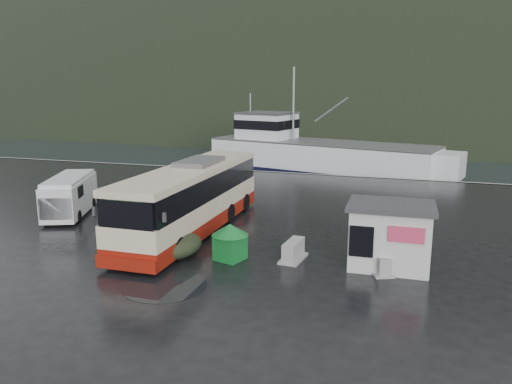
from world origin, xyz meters
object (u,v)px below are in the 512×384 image
(jersey_barrier_a, at_px, (293,260))
(jersey_barrier_b, at_px, (379,272))
(coach_bus, at_px, (193,231))
(ticket_kiosk, at_px, (388,267))
(waste_bin_left, at_px, (189,242))
(dome_tent, at_px, (177,257))
(fishing_trawler, at_px, (320,162))
(white_van, at_px, (72,215))
(waste_bin_right, at_px, (230,259))

(jersey_barrier_a, xyz_separation_m, jersey_barrier_b, (3.66, -0.36, 0.00))
(coach_bus, distance_m, ticket_kiosk, 10.13)
(waste_bin_left, distance_m, jersey_barrier_b, 9.08)
(dome_tent, relative_size, fishing_trawler, 0.10)
(jersey_barrier_a, bearing_deg, white_van, 166.03)
(jersey_barrier_b, bearing_deg, fishing_trawler, 104.85)
(ticket_kiosk, bearing_deg, jersey_barrier_b, -113.78)
(jersey_barrier_a, bearing_deg, fishing_trawler, 97.81)
(dome_tent, bearing_deg, white_van, 152.55)
(waste_bin_left, bearing_deg, waste_bin_right, -31.18)
(waste_bin_right, xyz_separation_m, jersey_barrier_a, (2.61, 0.78, 0.00))
(coach_bus, bearing_deg, waste_bin_right, -45.90)
(jersey_barrier_a, height_order, fishing_trawler, fishing_trawler)
(coach_bus, height_order, fishing_trawler, fishing_trawler)
(white_van, xyz_separation_m, jersey_barrier_a, (13.97, -3.48, 0.00))
(waste_bin_left, height_order, ticket_kiosk, ticket_kiosk)
(waste_bin_left, relative_size, ticket_kiosk, 0.40)
(coach_bus, bearing_deg, waste_bin_left, -71.81)
(dome_tent, distance_m, jersey_barrier_a, 5.10)
(waste_bin_left, bearing_deg, ticket_kiosk, -3.21)
(waste_bin_left, relative_size, waste_bin_right, 0.88)
(waste_bin_left, distance_m, waste_bin_right, 3.18)
(ticket_kiosk, distance_m, jersey_barrier_a, 3.98)
(jersey_barrier_b, distance_m, fishing_trawler, 29.20)
(ticket_kiosk, height_order, jersey_barrier_b, ticket_kiosk)
(ticket_kiosk, xyz_separation_m, fishing_trawler, (-7.79, 27.52, 0.00))
(dome_tent, height_order, jersey_barrier_a, dome_tent)
(coach_bus, xyz_separation_m, dome_tent, (0.96, -3.82, 0.00))
(coach_bus, relative_size, jersey_barrier_b, 8.33)
(waste_bin_right, relative_size, dome_tent, 0.60)
(waste_bin_left, relative_size, dome_tent, 0.52)
(jersey_barrier_a, bearing_deg, ticket_kiosk, 5.00)
(ticket_kiosk, bearing_deg, coach_bus, 166.38)
(waste_bin_right, height_order, jersey_barrier_a, waste_bin_right)
(coach_bus, bearing_deg, jersey_barrier_a, -23.95)
(jersey_barrier_a, relative_size, fishing_trawler, 0.06)
(waste_bin_left, height_order, fishing_trawler, fishing_trawler)
(coach_bus, relative_size, waste_bin_left, 9.14)
(waste_bin_right, distance_m, fishing_trawler, 28.67)
(coach_bus, relative_size, fishing_trawler, 0.49)
(jersey_barrier_a, xyz_separation_m, fishing_trawler, (-3.82, 27.86, 0.00))
(ticket_kiosk, height_order, jersey_barrier_a, ticket_kiosk)
(waste_bin_right, height_order, jersey_barrier_b, waste_bin_right)
(fishing_trawler, bearing_deg, jersey_barrier_b, -60.67)
(coach_bus, relative_size, waste_bin_right, 8.04)
(waste_bin_right, relative_size, ticket_kiosk, 0.46)
(waste_bin_left, height_order, dome_tent, waste_bin_left)
(waste_bin_left, distance_m, dome_tent, 2.11)
(ticket_kiosk, relative_size, jersey_barrier_a, 2.05)
(white_van, distance_m, waste_bin_left, 9.02)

